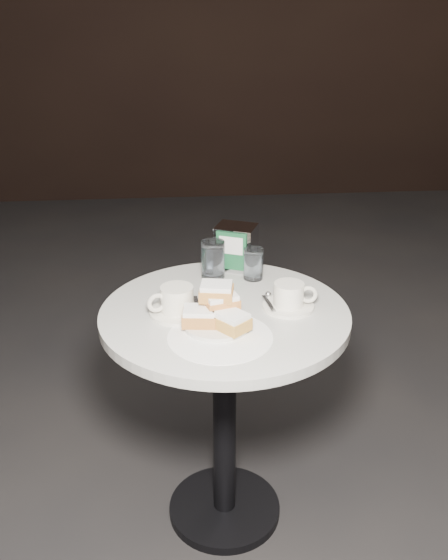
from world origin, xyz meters
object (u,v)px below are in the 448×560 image
coffee_cup_left (177,302)px  napkin_dispenser (236,247)px  cafe_table (225,371)px  water_glass_left (213,260)px  coffee_cup_right (289,297)px  beignet_plate (217,312)px  water_glass_right (253,264)px

coffee_cup_left → napkin_dispenser: size_ratio=1.33×
cafe_table → water_glass_left: size_ratio=6.31×
coffee_cup_right → napkin_dispenser: (-0.12, 0.29, 0.04)m
cafe_table → beignet_plate: 0.26m
napkin_dispenser → cafe_table: bearing=-78.9°
napkin_dispenser → coffee_cup_right: bearing=-44.9°
napkin_dispenser → water_glass_right: bearing=-39.3°
coffee_cup_right → napkin_dispenser: 0.32m
water_glass_left → water_glass_right: size_ratio=1.20×
beignet_plate → coffee_cup_left: (-0.10, 0.08, -0.01)m
water_glass_left → water_glass_right: water_glass_left is taller
cafe_table → napkin_dispenser: napkin_dispenser is taller
beignet_plate → coffee_cup_right: bearing=23.3°
beignet_plate → napkin_dispenser: (0.09, 0.38, 0.03)m
cafe_table → water_glass_right: bearing=62.9°
coffee_cup_right → napkin_dispenser: size_ratio=1.08×
beignet_plate → water_glass_left: water_glass_left is taller
coffee_cup_right → water_glass_left: water_glass_left is taller
cafe_table → beignet_plate: beignet_plate is taller
cafe_table → coffee_cup_left: (-0.13, -0.01, 0.23)m
coffee_cup_left → water_glass_left: water_glass_left is taller
cafe_table → coffee_cup_right: size_ratio=4.61×
coffee_cup_left → napkin_dispenser: (0.19, 0.30, 0.04)m
water_glass_left → water_glass_right: 0.13m
beignet_plate → napkin_dispenser: 0.40m
cafe_table → coffee_cup_right: bearing=0.5°
water_glass_left → napkin_dispenser: bearing=40.4°
water_glass_right → napkin_dispenser: 0.10m
water_glass_right → water_glass_left: bearing=170.8°
beignet_plate → coffee_cup_left: size_ratio=1.16×
coffee_cup_left → water_glass_left: size_ratio=1.69×
coffee_cup_right → water_glass_right: water_glass_right is taller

